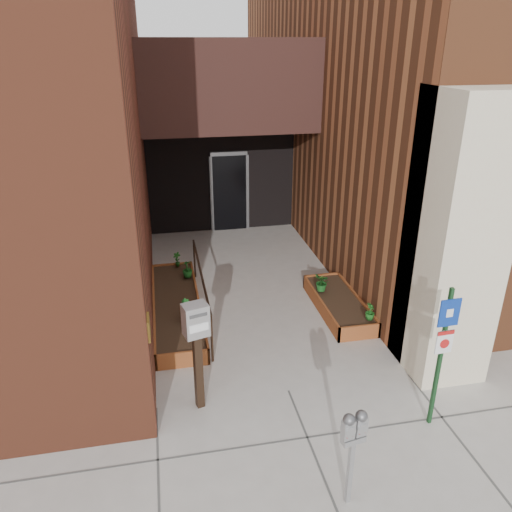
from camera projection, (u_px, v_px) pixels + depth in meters
ground at (289, 391)px, 7.66m from camera, size 80.00×80.00×0.00m
architecture at (212, 38)px, 11.83m from camera, size 20.00×14.60×10.00m
planter_left at (177, 308)px, 9.75m from camera, size 0.90×3.60×0.30m
planter_right at (338, 305)px, 9.87m from camera, size 0.80×2.20×0.30m
handrail at (201, 279)px, 9.55m from camera, size 0.04×3.34×0.90m
parking_meter at (354, 434)px, 5.43m from camera, size 0.30×0.16×1.31m
sign_post at (443, 344)px, 6.50m from camera, size 0.29×0.07×2.13m
payment_dropbox at (196, 335)px, 6.87m from camera, size 0.39×0.33×1.69m
shrub_left_a at (191, 309)px, 9.04m from camera, size 0.39×0.39×0.33m
shrub_left_b at (185, 311)px, 8.91m from camera, size 0.29×0.29×0.41m
shrub_left_c at (187, 269)px, 10.57m from camera, size 0.26×0.26×0.38m
shrub_left_d at (177, 259)px, 11.08m from camera, size 0.25×0.25×0.33m
shrub_right_a at (370, 312)px, 8.98m from camera, size 0.24×0.24×0.31m
shrub_right_b at (322, 283)px, 10.00m from camera, size 0.23×0.23×0.36m
shrub_right_c at (322, 283)px, 9.98m from camera, size 0.34×0.34×0.37m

